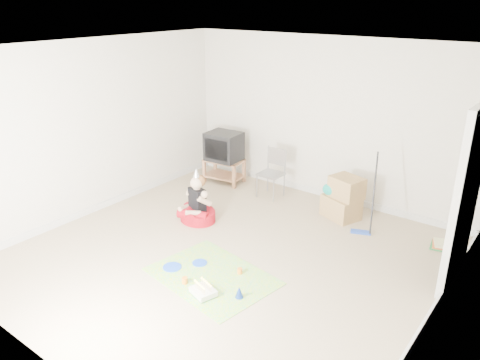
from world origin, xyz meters
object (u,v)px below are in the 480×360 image
Objects in this scene: crt_tv at (224,146)px; birthday_cake at (203,292)px; tv_stand at (224,169)px; seated_woman at (198,209)px; folding_chair at (271,174)px; cardboard_boxes at (343,198)px.

crt_tv is 3.52m from birthday_cake.
birthday_cake is at bearing -54.98° from tv_stand.
seated_woman reaches higher than tv_stand.
folding_chair is 2.96m from birthday_cake.
crt_tv is 1.68m from seated_woman.
crt_tv is at bearing 114.60° from seated_woman.
tv_stand is at bearing 114.60° from seated_woman.
tv_stand is 0.87× the size of seated_woman.
crt_tv reaches higher than tv_stand.
crt_tv is 0.70× the size of folding_chair.
birthday_cake is (1.32, -1.38, -0.14)m from seated_woman.
cardboard_boxes is 0.79× the size of seated_woman.
tv_stand is 0.42m from crt_tv.
crt_tv is 1.07m from folding_chair.
seated_woman is at bearing -140.39° from cardboard_boxes.
birthday_cake is at bearing -46.24° from seated_woman.
cardboard_boxes is (2.34, -0.07, -0.36)m from crt_tv.
cardboard_boxes is (2.34, -0.07, 0.06)m from tv_stand.
seated_woman is at bearing -69.58° from crt_tv.
seated_woman is at bearing -65.40° from tv_stand.
folding_chair reaches higher than cardboard_boxes.
folding_chair is at bearing 108.85° from birthday_cake.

